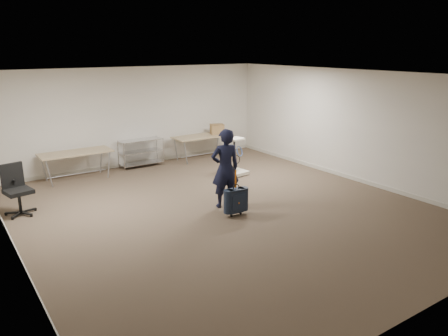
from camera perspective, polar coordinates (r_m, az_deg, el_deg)
ground at (r=9.28m, az=-0.14°, el=-5.49°), size 9.00×9.00×0.00m
room_shell at (r=10.37m, az=-4.41°, el=-2.94°), size 8.00×9.00×9.00m
folding_table_left at (r=11.81m, az=-18.82°, el=1.74°), size 1.80×0.75×0.73m
folding_table_right at (r=13.28m, az=-2.87°, el=4.02°), size 1.80×0.75×0.73m
wire_shelf at (r=12.70m, az=-10.79°, el=2.13°), size 1.22×0.47×0.80m
person at (r=9.22m, az=0.16°, el=-0.05°), size 0.70×0.54×1.70m
suitcase at (r=8.86m, az=1.58°, el=-4.26°), size 0.37×0.23×0.96m
office_chair at (r=9.90m, az=-25.25°, el=-3.72°), size 0.64×0.64×1.05m
equipment_cart at (r=11.70m, az=1.53°, el=0.36°), size 0.62×0.62×1.01m
cardboard_box at (r=13.53m, az=-0.91°, el=5.12°), size 0.47×0.41×0.30m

